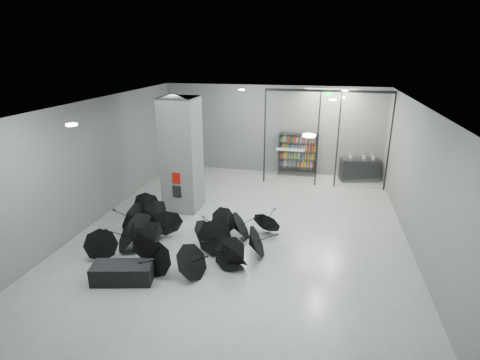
% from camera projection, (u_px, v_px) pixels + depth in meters
% --- Properties ---
extents(room, '(14.00, 14.02, 4.01)m').
position_uv_depth(room, '(239.00, 149.00, 10.60)').
color(room, gray).
rests_on(room, ground).
extents(column, '(1.20, 1.20, 4.00)m').
position_uv_depth(column, '(182.00, 155.00, 13.22)').
color(column, slate).
rests_on(column, ground).
extents(fire_cabinet, '(0.28, 0.04, 0.38)m').
position_uv_depth(fire_cabinet, '(176.00, 178.00, 12.86)').
color(fire_cabinet, '#A50A07').
rests_on(fire_cabinet, column).
extents(info_panel, '(0.30, 0.03, 0.42)m').
position_uv_depth(info_panel, '(177.00, 192.00, 13.02)').
color(info_panel, black).
rests_on(info_panel, column).
extents(exit_sign, '(0.30, 0.06, 0.15)m').
position_uv_depth(exit_sign, '(329.00, 95.00, 14.69)').
color(exit_sign, '#0CE533').
rests_on(exit_sign, room).
extents(glass_partition, '(5.06, 0.08, 4.00)m').
position_uv_depth(glass_partition, '(325.00, 135.00, 15.41)').
color(glass_partition, silver).
rests_on(glass_partition, ground).
extents(bench, '(1.58, 0.95, 0.48)m').
position_uv_depth(bench, '(123.00, 273.00, 9.40)').
color(bench, black).
rests_on(bench, ground).
extents(bookshelf, '(1.77, 0.39, 1.94)m').
position_uv_depth(bookshelf, '(298.00, 154.00, 17.19)').
color(bookshelf, black).
rests_on(bookshelf, ground).
extents(shop_counter, '(1.76, 1.02, 0.99)m').
position_uv_depth(shop_counter, '(360.00, 170.00, 16.61)').
color(shop_counter, black).
rests_on(shop_counter, ground).
extents(umbrella_cluster, '(5.33, 3.96, 1.30)m').
position_uv_depth(umbrella_cluster, '(182.00, 239.00, 10.92)').
color(umbrella_cluster, black).
rests_on(umbrella_cluster, ground).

